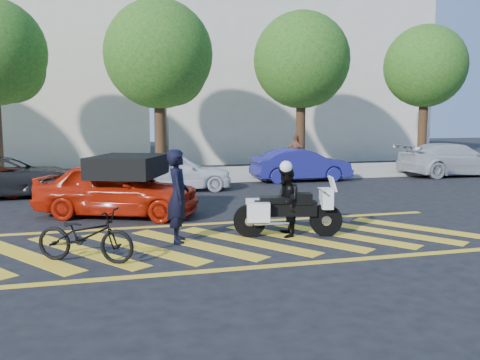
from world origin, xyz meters
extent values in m
plane|color=black|center=(0.00, 0.00, 0.00)|extent=(90.00, 90.00, 0.00)
cube|color=#9E998E|center=(0.00, 12.00, 0.07)|extent=(60.00, 5.00, 0.15)
cube|color=yellow|center=(-3.90, 0.00, 0.00)|extent=(2.43, 3.21, 0.01)
cube|color=yellow|center=(-2.80, 0.00, 0.00)|extent=(2.43, 3.21, 0.01)
cube|color=yellow|center=(-1.70, 0.00, 0.00)|extent=(2.43, 3.21, 0.01)
cube|color=yellow|center=(-0.60, 0.00, 0.00)|extent=(2.43, 3.21, 0.01)
cube|color=yellow|center=(0.50, 0.00, 0.00)|extent=(2.43, 3.21, 0.01)
cube|color=yellow|center=(1.60, 0.00, 0.00)|extent=(2.43, 3.21, 0.01)
cube|color=yellow|center=(2.70, 0.00, 0.00)|extent=(2.43, 3.21, 0.01)
cube|color=yellow|center=(3.80, 0.00, 0.00)|extent=(2.43, 3.21, 0.01)
cube|color=yellow|center=(4.90, 0.00, 0.00)|extent=(2.43, 3.21, 0.01)
cube|color=yellow|center=(0.00, -1.90, 0.00)|extent=(12.00, 0.20, 0.01)
cube|color=yellow|center=(0.00, 1.90, 0.00)|extent=(12.00, 0.20, 0.01)
cube|color=beige|center=(9.00, 21.00, 5.50)|extent=(16.00, 8.00, 11.00)
sphere|color=#194D14|center=(-5.90, 12.30, 4.53)|extent=(2.73, 2.73, 2.73)
cylinder|color=black|center=(0.00, 12.00, 2.00)|extent=(0.44, 0.44, 4.00)
sphere|color=#194D14|center=(0.00, 12.00, 5.26)|extent=(4.60, 4.60, 4.60)
sphere|color=#194D14|center=(0.60, 12.30, 4.58)|extent=(2.99, 2.99, 2.99)
cylinder|color=black|center=(6.50, 12.00, 2.00)|extent=(0.44, 0.44, 4.00)
sphere|color=#194D14|center=(6.50, 12.00, 5.21)|extent=(4.40, 4.40, 4.40)
sphere|color=#194D14|center=(7.10, 12.30, 4.55)|extent=(2.86, 2.86, 2.86)
cylinder|color=black|center=(13.00, 12.00, 2.00)|extent=(0.44, 0.44, 4.00)
sphere|color=#194D14|center=(13.00, 12.00, 5.10)|extent=(4.00, 4.00, 4.00)
sphere|color=#194D14|center=(13.60, 12.30, 4.50)|extent=(2.60, 2.60, 2.60)
imported|color=black|center=(-0.90, 0.28, 0.98)|extent=(0.57, 0.77, 1.95)
imported|color=black|center=(-2.74, -0.77, 0.49)|extent=(1.96, 1.39, 0.98)
cylinder|color=black|center=(0.68, 0.35, 0.36)|extent=(0.73, 0.31, 0.71)
cylinder|color=silver|center=(0.68, 0.35, 0.36)|extent=(0.25, 0.22, 0.22)
cylinder|color=black|center=(2.32, -0.02, 0.36)|extent=(0.73, 0.31, 0.71)
cylinder|color=silver|center=(2.32, -0.02, 0.36)|extent=(0.25, 0.22, 0.22)
cube|color=black|center=(1.45, 0.18, 0.63)|extent=(1.38, 0.58, 0.32)
cube|color=black|center=(1.76, 0.10, 0.84)|extent=(0.55, 0.42, 0.24)
cube|color=black|center=(1.18, 0.24, 0.82)|extent=(0.66, 0.49, 0.13)
cube|color=silver|center=(2.32, -0.02, 0.84)|extent=(0.33, 0.50, 0.43)
cube|color=silver|center=(0.91, 0.59, 0.59)|extent=(0.52, 0.30, 0.41)
cube|color=silver|center=(0.78, 0.04, 0.59)|extent=(0.52, 0.30, 0.41)
imported|color=black|center=(1.45, 0.16, 0.77)|extent=(0.74, 0.86, 1.55)
imported|color=#B61C08|center=(-2.05, 3.50, 0.73)|extent=(4.62, 3.24, 1.46)
imported|color=black|center=(-5.50, 7.83, 0.66)|extent=(4.89, 2.52, 1.32)
imported|color=silver|center=(0.09, 7.80, 0.67)|extent=(3.96, 1.62, 1.34)
imported|color=navy|center=(5.42, 9.20, 0.67)|extent=(4.06, 1.43, 1.34)
imported|color=#ADAFB5|center=(12.69, 9.20, 0.73)|extent=(5.05, 2.08, 1.46)
imported|color=brown|center=(6.23, 11.86, 0.98)|extent=(0.98, 0.97, 1.66)
camera|label=1|loc=(-2.36, -10.16, 2.62)|focal=38.00mm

